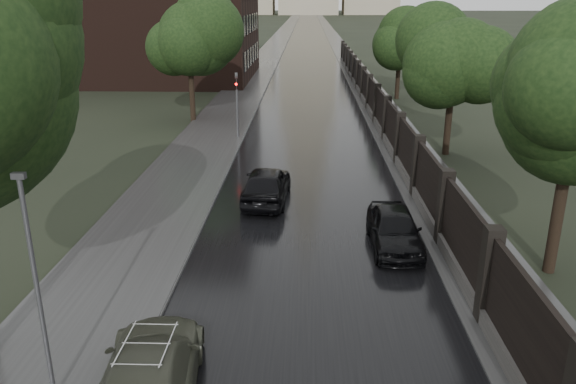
% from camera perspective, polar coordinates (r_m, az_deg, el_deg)
% --- Properties ---
extents(road, '(8.00, 420.00, 0.02)m').
position_cam_1_polar(road, '(198.27, 2.07, 16.75)').
color(road, black).
rests_on(road, ground).
extents(sidewalk_left, '(4.00, 420.00, 0.16)m').
position_cam_1_polar(sidewalk_left, '(198.35, 0.26, 16.78)').
color(sidewalk_left, '#2D2D2D').
rests_on(sidewalk_left, ground).
extents(verge_right, '(3.00, 420.00, 0.08)m').
position_cam_1_polar(verge_right, '(198.35, 3.73, 16.73)').
color(verge_right, '#2D2D2D').
rests_on(verge_right, ground).
extents(fence_right, '(0.45, 75.72, 2.70)m').
position_cam_1_polar(fence_right, '(41.02, 8.66, 8.91)').
color(fence_right, '#383533').
rests_on(fence_right, ground).
extents(tree_left_far, '(4.25, 4.25, 7.39)m').
position_cam_1_polar(tree_left_far, '(39.01, -10.01, 14.60)').
color(tree_left_far, black).
rests_on(tree_left_far, ground).
extents(tree_right_a, '(4.08, 4.08, 7.01)m').
position_cam_1_polar(tree_right_a, '(18.10, 27.09, 6.94)').
color(tree_right_a, black).
rests_on(tree_right_a, ground).
extents(tree_right_b, '(4.08, 4.08, 7.01)m').
position_cam_1_polar(tree_right_b, '(31.22, 16.50, 12.52)').
color(tree_right_b, black).
rests_on(tree_right_b, ground).
extents(tree_right_c, '(4.08, 4.08, 7.01)m').
position_cam_1_polar(tree_right_c, '(48.81, 11.34, 15.03)').
color(tree_right_c, black).
rests_on(tree_right_c, ground).
extents(lamp_post, '(0.25, 0.12, 5.11)m').
position_cam_1_polar(lamp_post, '(12.23, -24.10, -9.17)').
color(lamp_post, '#59595E').
rests_on(lamp_post, ground).
extents(traffic_light, '(0.16, 0.32, 4.00)m').
position_cam_1_polar(traffic_light, '(33.85, -5.21, 9.29)').
color(traffic_light, '#59595E').
rests_on(traffic_light, ground).
extents(volga_sedan, '(2.51, 5.12, 1.43)m').
position_cam_1_polar(volga_sedan, '(12.59, -13.89, -17.58)').
color(volga_sedan, '#404235').
rests_on(volga_sedan, ground).
extents(hatchback_left, '(2.04, 4.58, 1.53)m').
position_cam_1_polar(hatchback_left, '(23.44, -2.21, 0.80)').
color(hatchback_left, black).
rests_on(hatchback_left, ground).
extents(car_right_near, '(1.68, 4.09, 1.39)m').
position_cam_1_polar(car_right_near, '(19.47, 10.75, -3.68)').
color(car_right_near, black).
rests_on(car_right_near, ground).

